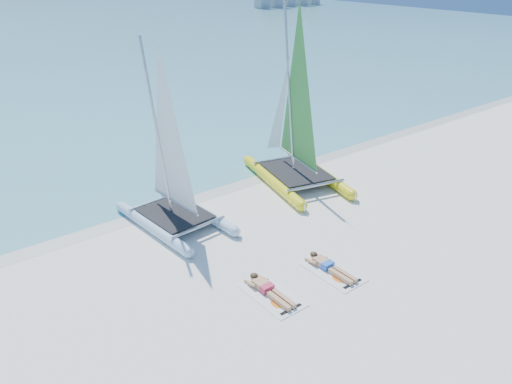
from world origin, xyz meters
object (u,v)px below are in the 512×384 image
at_px(catamaran_blue, 170,172).
at_px(catamaran_yellow, 292,123).
at_px(sunbather_a, 268,289).
at_px(sunbather_b, 329,266).
at_px(towel_a, 272,296).
at_px(towel_b, 333,272).

distance_m(catamaran_blue, catamaran_yellow, 5.80).
xyz_separation_m(sunbather_a, sunbather_b, (2.10, -0.23, 0.00)).
relative_size(towel_a, towel_b, 1.00).
bearing_deg(catamaran_blue, towel_a, -94.03).
bearing_deg(towel_b, sunbather_a, 168.72).
bearing_deg(towel_a, sunbather_a, 90.00).
xyz_separation_m(towel_a, towel_b, (2.10, -0.23, 0.00)).
height_order(catamaran_yellow, sunbather_b, catamaran_yellow).
bearing_deg(catamaran_yellow, towel_b, -107.43).
bearing_deg(sunbather_a, towel_b, -11.28).
bearing_deg(sunbather_a, towel_a, -90.00).
height_order(catamaran_blue, sunbather_b, catamaran_blue).
distance_m(catamaran_yellow, towel_a, 8.44).
bearing_deg(sunbather_a, sunbather_b, -6.16).
distance_m(catamaran_yellow, sunbather_b, 7.18).
bearing_deg(catamaran_yellow, catamaran_blue, -161.24).
relative_size(catamaran_yellow, towel_a, 3.96).
height_order(towel_a, towel_b, same).
xyz_separation_m(towel_a, sunbather_b, (2.10, -0.03, 0.11)).
relative_size(towel_b, sunbather_b, 1.07).
relative_size(catamaran_yellow, sunbather_b, 4.25).
xyz_separation_m(towel_a, sunbather_a, (0.00, 0.19, 0.11)).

